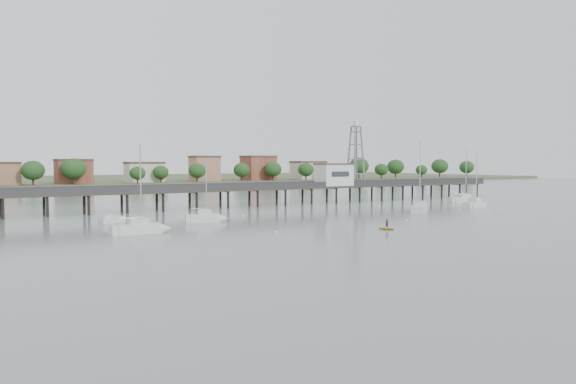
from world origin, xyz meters
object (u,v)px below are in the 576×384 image
Objects in this scene: sailboat_a at (147,229)px; lattice_tower at (356,156)px; pier at (239,189)px; yellow_dinghy at (387,230)px; white_tender at (111,220)px; sailboat_b at (210,218)px; sailboat_d at (478,204)px; sailboat_c at (420,208)px; sailboat_e at (469,200)px.

lattice_tower is at bearing 27.86° from sailboat_a.
yellow_dinghy is at bearing -90.24° from pier.
lattice_tower is 3.54× the size of white_tender.
lattice_tower is at bearing 38.95° from sailboat_b.
yellow_dinghy is (30.30, -13.81, -0.65)m from sailboat_a.
lattice_tower reaches higher than sailboat_b.
lattice_tower is 6.81× the size of yellow_dinghy.
yellow_dinghy is at bearing -124.10° from lattice_tower.
sailboat_b is at bearing 165.13° from sailboat_d.
pier is 34.27× the size of white_tender.
pier is 9.68× the size of lattice_tower.
lattice_tower is 65.77m from white_tender.
sailboat_d is (42.30, -27.59, -3.15)m from pier.
white_tender is (-56.35, 10.94, -0.15)m from sailboat_c.
sailboat_d reaches higher than pier.
lattice_tower is at bearing 99.81° from sailboat_d.
sailboat_d is at bearing 9.39° from sailboat_b.
sailboat_a is 1.19× the size of sailboat_b.
pier is at bearing 64.73° from yellow_dinghy.
lattice_tower is 57.61m from yellow_dinghy.
lattice_tower is at bearing 30.86° from yellow_dinghy.
sailboat_d is 14.66m from sailboat_e.
pier is 46.97m from yellow_dinghy.
sailboat_d is 2.89× the size of white_tender.
lattice_tower is 30.47m from sailboat_c.
sailboat_d reaches higher than sailboat_b.
white_tender is at bearing 92.17° from sailboat_a.
sailboat_a is at bearing -107.28° from white_tender.
white_tender is at bearing -164.83° from lattice_tower.
sailboat_b is at bearing -47.25° from white_tender.
yellow_dinghy is (17.26, -22.66, -0.66)m from sailboat_b.
yellow_dinghy is (30.95, -29.83, -0.49)m from white_tender.
sailboat_a is at bearing 130.46° from yellow_dinghy.
pier reaches higher than white_tender.
lattice_tower is 1.05× the size of sailboat_c.
sailboat_c reaches higher than sailboat_b.
sailboat_e is 29.20m from sailboat_c.
lattice_tower reaches higher than sailboat_a.
sailboat_c is 57.41m from white_tender.
sailboat_c is at bearing -144.06° from sailboat_e.
white_tender is (-13.70, 7.17, -0.17)m from sailboat_b.
sailboat_e is (9.89, 10.82, -0.00)m from sailboat_d.
pier reaches higher than yellow_dinghy.
white_tender reaches higher than yellow_dinghy.
sailboat_a is (-61.99, -33.00, -10.46)m from lattice_tower.
sailboat_d is 5.57× the size of yellow_dinghy.
sailboat_e is 3.09× the size of white_tender.
sailboat_d is at bearing 4.08° from sailboat_a.
sailboat_d is (10.80, -27.59, -10.46)m from lattice_tower.
sailboat_b is at bearing -160.45° from sailboat_e.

